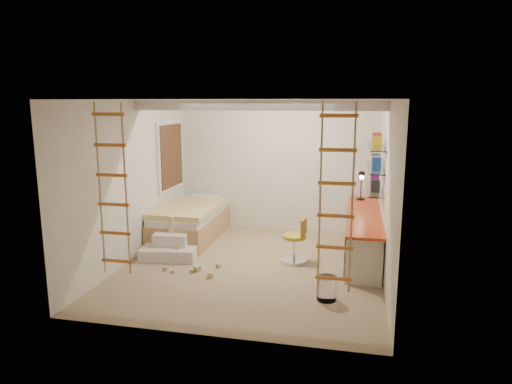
% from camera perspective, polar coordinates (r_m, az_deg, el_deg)
% --- Properties ---
extents(floor, '(4.50, 4.50, 0.00)m').
position_cam_1_polar(floor, '(7.36, -0.50, -9.26)').
color(floor, '#92805E').
rests_on(floor, ground).
extents(ceiling_beam, '(4.00, 0.18, 0.16)m').
position_cam_1_polar(ceiling_beam, '(7.19, 0.00, 10.77)').
color(ceiling_beam, white).
rests_on(ceiling_beam, ceiling).
extents(window_frame, '(0.06, 1.15, 1.35)m').
position_cam_1_polar(window_frame, '(9.00, -10.72, 4.47)').
color(window_frame, white).
rests_on(window_frame, wall_left).
extents(window_blind, '(0.02, 1.00, 1.20)m').
position_cam_1_polar(window_blind, '(8.98, -10.49, 4.47)').
color(window_blind, '#4C2D1E').
rests_on(window_blind, window_frame).
extents(rope_ladder_left, '(0.41, 0.04, 2.13)m').
position_cam_1_polar(rope_ladder_left, '(5.85, -17.48, 0.25)').
color(rope_ladder_left, '#C46121').
rests_on(rope_ladder_left, ceiling).
extents(rope_ladder_right, '(0.41, 0.04, 2.13)m').
position_cam_1_polar(rope_ladder_right, '(5.09, 9.98, -0.97)').
color(rope_ladder_right, orange).
rests_on(rope_ladder_right, ceiling).
extents(waste_bin, '(0.26, 0.26, 0.32)m').
position_cam_1_polar(waste_bin, '(6.20, 8.83, -11.82)').
color(waste_bin, white).
rests_on(waste_bin, floor).
extents(desk, '(0.56, 2.80, 0.75)m').
position_cam_1_polar(desk, '(7.89, 13.21, -5.06)').
color(desk, '#C33D17').
rests_on(desk, floor).
extents(shelves, '(0.25, 1.80, 0.71)m').
position_cam_1_polar(shelves, '(7.93, 14.65, 3.06)').
color(shelves, white).
rests_on(shelves, wall_right).
extents(bed, '(1.02, 2.00, 0.69)m').
position_cam_1_polar(bed, '(8.79, -8.18, -3.70)').
color(bed, '#AD7F51').
rests_on(bed, floor).
extents(task_lamp, '(0.14, 0.36, 0.57)m').
position_cam_1_polar(task_lamp, '(8.67, 13.05, 1.36)').
color(task_lamp, black).
rests_on(task_lamp, desk).
extents(swivel_chair, '(0.48, 0.48, 0.74)m').
position_cam_1_polar(swivel_chair, '(7.49, 4.94, -6.74)').
color(swivel_chair, gold).
rests_on(swivel_chair, floor).
extents(play_platform, '(1.00, 0.83, 0.40)m').
position_cam_1_polar(play_platform, '(7.89, -10.59, -6.82)').
color(play_platform, silver).
rests_on(play_platform, floor).
extents(toy_blocks, '(1.25, 0.94, 0.67)m').
position_cam_1_polar(toy_blocks, '(7.48, -9.23, -7.27)').
color(toy_blocks, '#CCB284').
rests_on(toy_blocks, floor).
extents(books, '(0.14, 0.70, 0.92)m').
position_cam_1_polar(books, '(7.92, 14.69, 3.89)').
color(books, '#262626').
rests_on(books, shelves).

